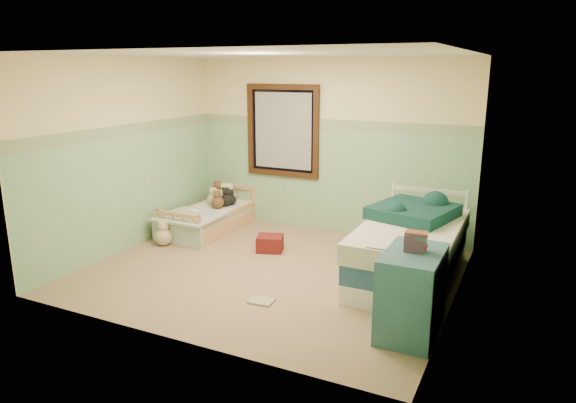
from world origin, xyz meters
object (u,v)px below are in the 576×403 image
at_px(twin_bed_frame, 409,271).
at_px(floor_book, 262,301).
at_px(toddler_bed_frame, 209,224).
at_px(plush_floor_cream, 195,225).
at_px(red_pillow, 270,243).
at_px(dresser, 412,293).
at_px(plush_floor_tan, 164,237).

distance_m(twin_bed_frame, floor_book, 1.76).
bearing_deg(twin_bed_frame, toddler_bed_frame, 169.33).
height_order(plush_floor_cream, red_pillow, plush_floor_cream).
bearing_deg(dresser, toddler_bed_frame, 152.05).
distance_m(plush_floor_tan, floor_book, 2.29).
relative_size(dresser, red_pillow, 2.35).
bearing_deg(toddler_bed_frame, red_pillow, -18.66).
bearing_deg(twin_bed_frame, floor_book, -134.50).
bearing_deg(floor_book, toddler_bed_frame, 130.91).
bearing_deg(red_pillow, floor_book, -65.52).
xyz_separation_m(toddler_bed_frame, twin_bed_frame, (3.13, -0.59, 0.01)).
xyz_separation_m(plush_floor_cream, red_pillow, (1.34, -0.20, -0.02)).
relative_size(twin_bed_frame, red_pillow, 5.87).
bearing_deg(floor_book, twin_bed_frame, 40.57).
distance_m(toddler_bed_frame, plush_floor_tan, 0.87).
height_order(toddler_bed_frame, twin_bed_frame, twin_bed_frame).
xyz_separation_m(twin_bed_frame, floor_book, (-1.23, -1.25, -0.10)).
distance_m(twin_bed_frame, red_pillow, 1.88).
height_order(plush_floor_tan, dresser, dresser).
distance_m(twin_bed_frame, dresser, 1.29).
height_order(plush_floor_cream, plush_floor_tan, plush_floor_cream).
bearing_deg(toddler_bed_frame, plush_floor_tan, -100.80).
bearing_deg(red_pillow, toddler_bed_frame, 161.34).
distance_m(plush_floor_cream, floor_book, 2.57).
bearing_deg(plush_floor_cream, plush_floor_tan, -96.26).
relative_size(toddler_bed_frame, red_pillow, 4.57).
relative_size(twin_bed_frame, floor_book, 7.88).
height_order(plush_floor_cream, twin_bed_frame, plush_floor_cream).
distance_m(plush_floor_tan, red_pillow, 1.48).
bearing_deg(floor_book, plush_floor_tan, 149.38).
xyz_separation_m(toddler_bed_frame, floor_book, (1.90, -1.84, -0.09)).
relative_size(toddler_bed_frame, floor_book, 6.12).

